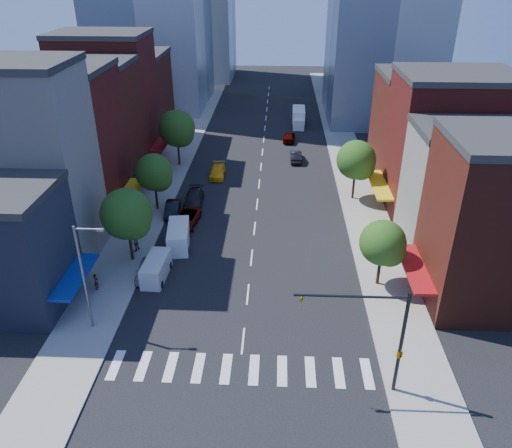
{
  "coord_description": "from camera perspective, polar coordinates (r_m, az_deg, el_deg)",
  "views": [
    {
      "loc": [
        2.37,
        -29.35,
        25.94
      ],
      "look_at": [
        0.54,
        9.68,
        5.0
      ],
      "focal_mm": 35.0,
      "sensor_mm": 36.0,
      "label": 1
    }
  ],
  "objects": [
    {
      "name": "sidewalk_right",
      "position": [
        74.71,
        10.4,
        7.46
      ],
      "size": [
        5.0,
        120.0,
        0.15
      ],
      "primitive_type": "cube",
      "color": "gray",
      "rests_on": "ground"
    },
    {
      "name": "traffic_car_far",
      "position": [
        80.61,
        3.8,
        9.91
      ],
      "size": [
        2.15,
        4.5,
        1.48
      ],
      "primitive_type": "imported",
      "rotation": [
        0.0,
        0.0,
        3.05
      ],
      "color": "#999999",
      "rests_on": "ground"
    },
    {
      "name": "cargo_van_near",
      "position": [
        46.32,
        -11.38,
        -5.08
      ],
      "size": [
        2.04,
        4.63,
        1.94
      ],
      "rotation": [
        0.0,
        0.0,
        -0.05
      ],
      "color": "silver",
      "rests_on": "ground"
    },
    {
      "name": "tree_right_near",
      "position": [
        44.14,
        14.46,
        -2.32
      ],
      "size": [
        4.0,
        4.0,
        6.2
      ],
      "color": "black",
      "rests_on": "sidewalk_right"
    },
    {
      "name": "ground",
      "position": [
        39.24,
        -1.49,
        -13.2
      ],
      "size": [
        220.0,
        220.0,
        0.0
      ],
      "primitive_type": "plane",
      "color": "black",
      "rests_on": "ground"
    },
    {
      "name": "bldg_left_3",
      "position": [
        65.51,
        -18.66,
        10.38
      ],
      "size": [
        12.0,
        8.0,
        15.0
      ],
      "primitive_type": "cube",
      "color": "#501D14",
      "rests_on": "ground"
    },
    {
      "name": "cargo_van_far",
      "position": [
        50.81,
        -8.86,
        -1.48
      ],
      "size": [
        2.69,
        5.33,
        2.17
      ],
      "rotation": [
        0.0,
        0.0,
        0.13
      ],
      "color": "white",
      "rests_on": "ground"
    },
    {
      "name": "bldg_right_1",
      "position": [
        52.07,
        23.44,
        3.24
      ],
      "size": [
        12.0,
        8.0,
        12.0
      ],
      "primitive_type": "cube",
      "color": "#B5AFA7",
      "rests_on": "ground"
    },
    {
      "name": "parked_car_rear",
      "position": [
        59.57,
        -7.12,
        2.93
      ],
      "size": [
        2.22,
        5.15,
        1.48
      ],
      "primitive_type": "imported",
      "rotation": [
        0.0,
        0.0,
        0.03
      ],
      "color": "black",
      "rests_on": "ground"
    },
    {
      "name": "tree_right_far",
      "position": [
        59.88,
        11.51,
        7.0
      ],
      "size": [
        4.6,
        4.6,
        7.2
      ],
      "color": "black",
      "rests_on": "sidewalk_right"
    },
    {
      "name": "bldg_right_3",
      "position": [
        68.84,
        18.58,
        10.33
      ],
      "size": [
        12.0,
        10.0,
        13.0
      ],
      "primitive_type": "cube",
      "color": "#501D14",
      "rests_on": "ground"
    },
    {
      "name": "crosswalk",
      "position": [
        37.05,
        -1.83,
        -16.26
      ],
      "size": [
        19.0,
        3.0,
        0.01
      ],
      "primitive_type": "cube",
      "color": "silver",
      "rests_on": "ground"
    },
    {
      "name": "bldg_right_0",
      "position": [
        44.62,
        27.04,
        -0.24
      ],
      "size": [
        12.0,
        9.0,
        14.0
      ],
      "primitive_type": "cube",
      "color": "#501D14",
      "rests_on": "ground"
    },
    {
      "name": "tree_left_mid",
      "position": [
        57.24,
        -11.45,
        5.64
      ],
      "size": [
        4.2,
        4.2,
        6.65
      ],
      "color": "black",
      "rests_on": "sidewalk_left"
    },
    {
      "name": "parked_car_third",
      "position": [
        55.06,
        -7.95,
        0.6
      ],
      "size": [
        2.86,
        5.22,
        1.39
      ],
      "primitive_type": "imported",
      "rotation": [
        0.0,
        0.0,
        -0.12
      ],
      "color": "#999999",
      "rests_on": "ground"
    },
    {
      "name": "sidewalk_left",
      "position": [
        75.5,
        -8.93,
        7.81
      ],
      "size": [
        5.0,
        120.0,
        0.15
      ],
      "primitive_type": "cube",
      "color": "gray",
      "rests_on": "ground"
    },
    {
      "name": "bldg_left_1",
      "position": [
        50.43,
        -25.26,
        5.8
      ],
      "size": [
        12.0,
        8.0,
        18.0
      ],
      "primitive_type": "cube",
      "color": "#B5AFA7",
      "rests_on": "ground"
    },
    {
      "name": "taxi",
      "position": [
        67.12,
        -4.41,
        6.0
      ],
      "size": [
        2.05,
        4.78,
        1.37
      ],
      "primitive_type": "imported",
      "rotation": [
        0.0,
        0.0,
        0.03
      ],
      "color": "yellow",
      "rests_on": "ground"
    },
    {
      "name": "bldg_right_2",
      "position": [
        59.44,
        21.02,
        8.23
      ],
      "size": [
        12.0,
        10.0,
        15.0
      ],
      "primitive_type": "cube",
      "color": "#5D1716",
      "rests_on": "ground"
    },
    {
      "name": "bldg_left_2",
      "position": [
        57.91,
        -21.5,
        8.17
      ],
      "size": [
        12.0,
        9.0,
        16.0
      ],
      "primitive_type": "cube",
      "color": "#5D1716",
      "rests_on": "ground"
    },
    {
      "name": "parked_car_second",
      "position": [
        57.42,
        -9.54,
        1.7
      ],
      "size": [
        1.83,
        4.39,
        1.41
      ],
      "primitive_type": "imported",
      "rotation": [
        0.0,
        0.0,
        0.08
      ],
      "color": "black",
      "rests_on": "ground"
    },
    {
      "name": "box_truck",
      "position": [
        88.76,
        4.88,
        11.99
      ],
      "size": [
        2.3,
        7.04,
        2.82
      ],
      "rotation": [
        0.0,
        0.0,
        -0.02
      ],
      "color": "white",
      "rests_on": "ground"
    },
    {
      "name": "traffic_signal",
      "position": [
        33.9,
        15.32,
        -13.02
      ],
      "size": [
        7.24,
        2.24,
        8.0
      ],
      "color": "black",
      "rests_on": "sidewalk_right"
    },
    {
      "name": "tree_left_near",
      "position": [
        47.48,
        -14.41,
        0.89
      ],
      "size": [
        4.8,
        4.8,
        7.3
      ],
      "color": "black",
      "rests_on": "sidewalk_left"
    },
    {
      "name": "tree_left_far",
      "position": [
        69.85,
        -8.92,
        10.58
      ],
      "size": [
        5.0,
        5.0,
        7.75
      ],
      "color": "black",
      "rests_on": "sidewalk_left"
    },
    {
      "name": "bldg_left_5",
      "position": [
        82.18,
        -14.33,
        13.66
      ],
      "size": [
        12.0,
        10.0,
        13.0
      ],
      "primitive_type": "cube",
      "color": "#501D14",
      "rests_on": "ground"
    },
    {
      "name": "pedestrian_near",
      "position": [
        46.03,
        -17.8,
        -6.3
      ],
      "size": [
        0.45,
        0.6,
        1.52
      ],
      "primitive_type": "imported",
      "rotation": [
        0.0,
        0.0,
        1.73
      ],
      "color": "#999999",
      "rests_on": "sidewalk_left"
    },
    {
      "name": "streetlight",
      "position": [
        39.36,
        -18.97,
        -5.21
      ],
      "size": [
        2.25,
        0.25,
        9.0
      ],
      "color": "slate",
      "rests_on": "sidewalk_left"
    },
    {
      "name": "traffic_car_oncoming",
      "position": [
        72.52,
        4.56,
        7.77
      ],
      "size": [
        1.65,
        4.53,
        1.49
      ],
      "primitive_type": "imported",
      "rotation": [
        0.0,
        0.0,
        3.16
      ],
      "color": "black",
      "rests_on": "ground"
    },
    {
      "name": "pedestrian_far",
      "position": [
        50.76,
        -13.71,
        -2.05
      ],
      "size": [
        0.98,
        1.08,
        1.81
      ],
      "primitive_type": "imported",
      "rotation": [
        0.0,
        0.0,
        -1.99
      ],
      "color": "#999999",
      "rests_on": "sidewalk_left"
    },
    {
      "name": "parked_car_front",
      "position": [
        46.86,
        -12.49,
        -5.2
      ],
      "size": [
        1.84,
        4.04,
        1.34
      ],
      "primitive_type": "imported",
      "rotation": [
        0.0,
        0.0,
        0.06
      ],
      "color": "#A6A6AA",
      "rests_on": "ground"
    },
    {
      "name": "bldg_left_4",
      "position": [
        72.94,
        -16.54,
        13.23
      ],
      "size": [
        12.0,
        9.0,
        17.0
      ],
      "primitive_type": "cube",
      "color": "#5D1716",
      "rests_on": "ground"
    }
  ]
}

